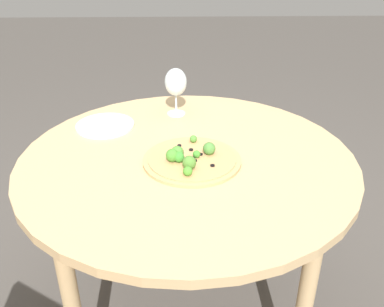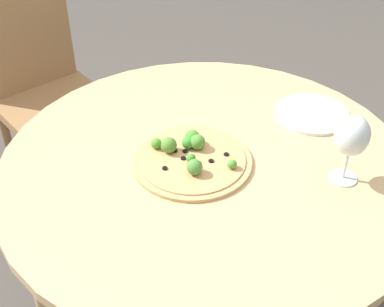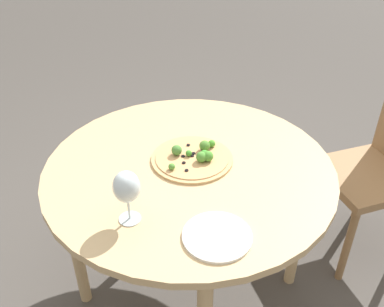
{
  "view_description": "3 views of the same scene",
  "coord_description": "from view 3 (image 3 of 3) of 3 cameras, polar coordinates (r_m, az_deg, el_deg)",
  "views": [
    {
      "loc": [
        -0.02,
        -1.23,
        1.41
      ],
      "look_at": [
        0.02,
        -0.04,
        0.75
      ],
      "focal_mm": 40.0,
      "sensor_mm": 36.0,
      "label": 1
    },
    {
      "loc": [
        1.06,
        0.29,
        1.61
      ],
      "look_at": [
        0.02,
        -0.04,
        0.75
      ],
      "focal_mm": 50.0,
      "sensor_mm": 36.0,
      "label": 2
    },
    {
      "loc": [
        -0.83,
        1.02,
        1.68
      ],
      "look_at": [
        0.02,
        -0.04,
        0.75
      ],
      "focal_mm": 40.0,
      "sensor_mm": 36.0,
      "label": 3
    }
  ],
  "objects": [
    {
      "name": "dining_table",
      "position": [
        1.67,
        -0.37,
        -3.67
      ],
      "size": [
        1.1,
        1.1,
        0.72
      ],
      "color": "tan",
      "rests_on": "ground_plane"
    },
    {
      "name": "plate_near",
      "position": [
        1.34,
        3.37,
        -10.95
      ],
      "size": [
        0.22,
        0.22,
        0.01
      ],
      "color": "silver",
      "rests_on": "dining_table"
    },
    {
      "name": "ground_plane",
      "position": [
        2.13,
        -0.3,
        -17.57
      ],
      "size": [
        12.0,
        12.0,
        0.0
      ],
      "primitive_type": "plane",
      "color": "#4C4742"
    },
    {
      "name": "wine_glass",
      "position": [
        1.33,
        -8.73,
        -4.55
      ],
      "size": [
        0.09,
        0.09,
        0.19
      ],
      "color": "silver",
      "rests_on": "dining_table"
    },
    {
      "name": "pizza",
      "position": [
        1.65,
        0.18,
        -0.48
      ],
      "size": [
        0.32,
        0.32,
        0.06
      ],
      "color": "tan",
      "rests_on": "dining_table"
    },
    {
      "name": "chair",
      "position": [
        2.18,
        24.13,
        -0.94
      ],
      "size": [
        0.55,
        0.55,
        0.98
      ],
      "rotation": [
        0.0,
        0.0,
        -3.7
      ],
      "color": "#997047",
      "rests_on": "ground_plane"
    }
  ]
}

